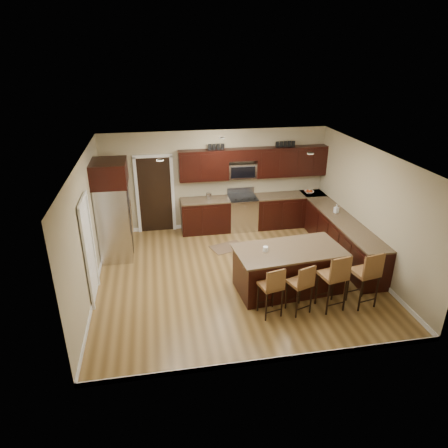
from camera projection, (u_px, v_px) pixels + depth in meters
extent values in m
plane|color=olive|center=(236.00, 275.00, 8.86)|extent=(6.00, 6.00, 0.00)
plane|color=silver|center=(238.00, 156.00, 7.77)|extent=(6.00, 6.00, 0.00)
plane|color=tan|center=(216.00, 180.00, 10.79)|extent=(6.00, 0.00, 6.00)
plane|color=tan|center=(87.00, 230.00, 7.83)|extent=(0.00, 5.50, 5.50)
plane|color=tan|center=(370.00, 210.00, 8.79)|extent=(0.00, 5.50, 5.50)
cube|color=black|center=(205.00, 216.00, 10.83)|extent=(1.30, 0.60, 0.88)
cube|color=black|center=(289.00, 210.00, 11.21)|extent=(1.94, 0.60, 0.88)
cube|color=black|center=(343.00, 239.00, 9.54)|extent=(0.60, 3.35, 0.88)
cube|color=brown|center=(205.00, 200.00, 10.65)|extent=(1.30, 0.63, 0.04)
cube|color=brown|center=(290.00, 195.00, 11.03)|extent=(1.94, 0.63, 0.04)
cube|color=brown|center=(345.00, 221.00, 9.36)|extent=(0.63, 3.35, 0.04)
cube|color=black|center=(204.00, 165.00, 10.40)|extent=(1.30, 0.33, 0.80)
cube|color=black|center=(291.00, 161.00, 10.78)|extent=(1.94, 0.33, 0.80)
cube|color=black|center=(242.00, 154.00, 10.46)|extent=(0.76, 0.33, 0.30)
cube|color=silver|center=(242.00, 213.00, 10.99)|extent=(0.76, 0.64, 0.90)
cube|color=black|center=(243.00, 198.00, 10.81)|extent=(0.76, 0.60, 0.03)
cube|color=black|center=(245.00, 217.00, 10.72)|extent=(0.65, 0.01, 0.45)
cube|color=silver|center=(241.00, 191.00, 11.01)|extent=(0.76, 0.05, 0.18)
cube|color=silver|center=(242.00, 171.00, 10.66)|extent=(0.76, 0.31, 0.40)
cube|color=black|center=(155.00, 195.00, 10.64)|extent=(0.85, 0.03, 2.06)
cube|color=white|center=(89.00, 252.00, 7.70)|extent=(0.03, 0.80, 2.04)
cube|color=black|center=(288.00, 270.00, 8.20)|extent=(2.15, 1.22, 0.88)
cube|color=brown|center=(289.00, 250.00, 8.02)|extent=(2.26, 1.33, 0.04)
cube|color=black|center=(287.00, 286.00, 8.36)|extent=(2.07, 1.13, 0.09)
cube|color=olive|center=(271.00, 285.00, 7.33)|extent=(0.46, 0.46, 0.05)
cube|color=olive|center=(276.00, 281.00, 7.10)|extent=(0.38, 0.12, 0.41)
cylinder|color=black|center=(264.00, 306.00, 7.29)|extent=(0.03, 0.03, 0.59)
cylinder|color=black|center=(281.00, 304.00, 7.34)|extent=(0.03, 0.03, 0.59)
cylinder|color=black|center=(259.00, 296.00, 7.58)|extent=(0.03, 0.03, 0.59)
cylinder|color=black|center=(276.00, 295.00, 7.63)|extent=(0.03, 0.03, 0.59)
cube|color=olive|center=(300.00, 283.00, 7.42)|extent=(0.48, 0.48, 0.05)
cube|color=olive|center=(307.00, 278.00, 7.20)|extent=(0.38, 0.15, 0.41)
cylinder|color=black|center=(293.00, 303.00, 7.38)|extent=(0.03, 0.03, 0.59)
cylinder|color=black|center=(310.00, 301.00, 7.43)|extent=(0.03, 0.03, 0.59)
cylinder|color=black|center=(287.00, 293.00, 7.67)|extent=(0.03, 0.03, 0.59)
cylinder|color=black|center=(304.00, 292.00, 7.72)|extent=(0.03, 0.03, 0.59)
cube|color=olive|center=(333.00, 275.00, 7.48)|extent=(0.52, 0.52, 0.06)
cube|color=olive|center=(341.00, 270.00, 7.22)|extent=(0.44, 0.12, 0.47)
cylinder|color=black|center=(325.00, 299.00, 7.43)|extent=(0.04, 0.04, 0.68)
cylinder|color=black|center=(344.00, 297.00, 7.49)|extent=(0.04, 0.04, 0.68)
cylinder|color=black|center=(317.00, 288.00, 7.77)|extent=(0.04, 0.04, 0.68)
cylinder|color=black|center=(336.00, 286.00, 7.84)|extent=(0.04, 0.04, 0.68)
cube|color=silver|center=(115.00, 222.00, 9.33)|extent=(0.72, 0.90, 1.81)
cube|color=black|center=(131.00, 221.00, 9.38)|extent=(0.01, 0.02, 1.72)
cylinder|color=silver|center=(131.00, 218.00, 9.28)|extent=(0.02, 0.02, 0.80)
cylinder|color=silver|center=(132.00, 216.00, 9.42)|extent=(0.02, 0.02, 0.80)
cube|color=black|center=(109.00, 173.00, 8.85)|extent=(0.78, 0.96, 0.54)
cube|color=brown|center=(228.00, 247.00, 10.09)|extent=(0.94, 0.77, 0.01)
imported|color=silver|center=(309.00, 192.00, 11.09)|extent=(0.32, 0.32, 0.07)
imported|color=#B2B2B2|center=(336.00, 209.00, 9.75)|extent=(0.12, 0.12, 0.21)
cylinder|color=silver|center=(208.00, 196.00, 10.62)|extent=(0.12, 0.12, 0.18)
cylinder|color=silver|center=(210.00, 196.00, 10.62)|extent=(0.11, 0.11, 0.17)
cylinder|color=white|center=(265.00, 249.00, 7.91)|extent=(0.10, 0.10, 0.10)
cube|color=olive|center=(365.00, 272.00, 7.59)|extent=(0.52, 0.52, 0.06)
cube|color=olive|center=(374.00, 266.00, 7.32)|extent=(0.44, 0.12, 0.47)
cylinder|color=black|center=(358.00, 295.00, 7.54)|extent=(0.04, 0.04, 0.68)
cylinder|color=black|center=(376.00, 293.00, 7.60)|extent=(0.04, 0.04, 0.68)
cylinder|color=black|center=(349.00, 284.00, 7.88)|extent=(0.04, 0.04, 0.68)
cylinder|color=black|center=(366.00, 283.00, 7.94)|extent=(0.04, 0.04, 0.68)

